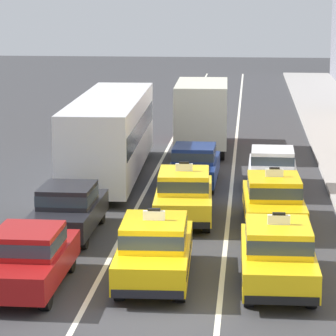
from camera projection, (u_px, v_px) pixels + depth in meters
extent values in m
plane|color=#353538|center=(150.00, 311.00, 20.68)|extent=(160.00, 160.00, 0.00)
cube|color=silver|center=(165.00, 154.00, 40.35)|extent=(0.14, 80.00, 0.01)
cube|color=silver|center=(235.00, 156.00, 40.06)|extent=(0.14, 80.00, 0.01)
cylinder|color=black|center=(16.00, 259.00, 23.62)|extent=(0.24, 0.64, 0.64)
cylinder|color=black|center=(69.00, 260.00, 23.49)|extent=(0.24, 0.64, 0.64)
cylinder|color=black|center=(46.00, 296.00, 20.72)|extent=(0.24, 0.64, 0.64)
cube|color=maroon|center=(30.00, 264.00, 22.10)|extent=(1.78, 4.31, 0.66)
cube|color=maroon|center=(28.00, 241.00, 21.88)|extent=(1.57, 1.91, 0.60)
cube|color=#2D3842|center=(28.00, 241.00, 21.88)|extent=(1.59, 1.93, 0.33)
cylinder|color=black|center=(56.00, 213.00, 28.49)|extent=(0.24, 0.64, 0.64)
cylinder|color=black|center=(100.00, 214.00, 28.35)|extent=(0.24, 0.64, 0.64)
cylinder|color=black|center=(34.00, 237.00, 25.72)|extent=(0.24, 0.64, 0.64)
cylinder|color=black|center=(83.00, 238.00, 25.58)|extent=(0.24, 0.64, 0.64)
cube|color=black|center=(69.00, 214.00, 26.97)|extent=(1.79, 4.31, 0.66)
cube|color=black|center=(68.00, 195.00, 26.75)|extent=(1.57, 1.91, 0.60)
cube|color=#2D3842|center=(68.00, 195.00, 26.75)|extent=(1.59, 1.93, 0.33)
cylinder|color=black|center=(98.00, 153.00, 38.88)|extent=(0.26, 0.65, 0.64)
cylinder|color=black|center=(143.00, 154.00, 38.76)|extent=(0.26, 0.65, 0.64)
cylinder|color=black|center=(72.00, 187.00, 32.31)|extent=(0.26, 0.65, 0.64)
cylinder|color=black|center=(126.00, 187.00, 32.18)|extent=(0.26, 0.65, 0.64)
cube|color=silver|center=(110.00, 133.00, 35.24)|extent=(2.82, 11.27, 2.90)
cube|color=#2D3842|center=(110.00, 127.00, 35.20)|extent=(2.83, 10.82, 0.84)
cube|color=black|center=(125.00, 88.00, 40.44)|extent=(2.13, 0.14, 0.36)
cylinder|color=black|center=(132.00, 251.00, 24.33)|extent=(0.26, 0.65, 0.64)
cylinder|color=black|center=(186.00, 252.00, 24.24)|extent=(0.26, 0.65, 0.64)
cylinder|color=black|center=(120.00, 288.00, 21.34)|extent=(0.26, 0.65, 0.64)
cylinder|color=black|center=(180.00, 289.00, 21.25)|extent=(0.26, 0.65, 0.64)
cube|color=yellow|center=(155.00, 256.00, 22.72)|extent=(1.94, 4.56, 0.70)
cube|color=black|center=(155.00, 254.00, 22.71)|extent=(1.95, 4.20, 0.10)
cube|color=yellow|center=(154.00, 232.00, 22.44)|extent=(1.67, 2.15, 0.64)
cube|color=#2D3842|center=(154.00, 232.00, 22.44)|extent=(1.69, 2.17, 0.35)
cube|color=white|center=(154.00, 215.00, 22.36)|extent=(0.56, 0.14, 0.24)
cube|color=black|center=(154.00, 210.00, 22.33)|extent=(0.32, 0.12, 0.06)
cube|color=black|center=(161.00, 241.00, 24.93)|extent=(1.71, 0.19, 0.20)
cube|color=black|center=(148.00, 294.00, 20.61)|extent=(1.71, 0.19, 0.20)
cylinder|color=black|center=(164.00, 199.00, 30.38)|extent=(0.27, 0.65, 0.64)
cylinder|color=black|center=(207.00, 199.00, 30.31)|extent=(0.27, 0.65, 0.64)
cylinder|color=black|center=(159.00, 222.00, 27.38)|extent=(0.27, 0.65, 0.64)
cylinder|color=black|center=(206.00, 222.00, 27.32)|extent=(0.27, 0.65, 0.64)
cube|color=yellow|center=(184.00, 200.00, 28.78)|extent=(2.01, 4.58, 0.70)
cube|color=black|center=(184.00, 198.00, 28.77)|extent=(2.01, 4.22, 0.10)
cube|color=yellow|center=(184.00, 181.00, 28.50)|extent=(1.70, 2.17, 0.64)
cube|color=#2D3842|center=(184.00, 181.00, 28.50)|extent=(1.72, 2.19, 0.35)
cube|color=white|center=(184.00, 167.00, 28.41)|extent=(0.56, 0.15, 0.24)
cube|color=black|center=(184.00, 163.00, 28.38)|extent=(0.32, 0.12, 0.06)
cube|color=black|center=(186.00, 192.00, 30.99)|extent=(1.71, 0.22, 0.20)
cube|color=black|center=(182.00, 225.00, 26.66)|extent=(1.71, 0.22, 0.20)
cylinder|color=black|center=(179.00, 170.00, 35.33)|extent=(0.25, 0.64, 0.64)
cylinder|color=black|center=(215.00, 171.00, 35.18)|extent=(0.25, 0.64, 0.64)
cylinder|color=black|center=(172.00, 185.00, 32.56)|extent=(0.25, 0.64, 0.64)
cylinder|color=black|center=(211.00, 186.00, 32.41)|extent=(0.25, 0.64, 0.64)
cube|color=navy|center=(194.00, 169.00, 33.80)|extent=(1.82, 4.32, 0.66)
cube|color=navy|center=(194.00, 153.00, 33.58)|extent=(1.59, 1.92, 0.60)
cube|color=#2D3842|center=(194.00, 153.00, 33.58)|extent=(1.61, 1.94, 0.33)
cylinder|color=black|center=(183.00, 138.00, 42.85)|extent=(0.26, 0.65, 0.64)
cylinder|color=black|center=(222.00, 139.00, 42.73)|extent=(0.26, 0.65, 0.64)
cylinder|color=black|center=(179.00, 153.00, 39.04)|extent=(0.26, 0.65, 0.64)
cylinder|color=black|center=(222.00, 153.00, 38.92)|extent=(0.26, 0.65, 0.64)
cube|color=maroon|center=(204.00, 114.00, 43.54)|extent=(2.16, 2.25, 2.10)
cube|color=#2D3842|center=(204.00, 105.00, 44.53)|extent=(1.93, 0.11, 0.76)
cube|color=beige|center=(202.00, 112.00, 40.24)|extent=(2.44, 5.26, 2.70)
cylinder|color=black|center=(247.00, 255.00, 23.92)|extent=(0.25, 0.64, 0.64)
cylinder|color=black|center=(302.00, 257.00, 23.81)|extent=(0.25, 0.64, 0.64)
cylinder|color=black|center=(249.00, 293.00, 20.93)|extent=(0.25, 0.64, 0.64)
cylinder|color=black|center=(311.00, 295.00, 20.82)|extent=(0.25, 0.64, 0.64)
cube|color=yellow|center=(277.00, 261.00, 22.30)|extent=(1.88, 4.53, 0.70)
cube|color=black|center=(277.00, 259.00, 22.29)|extent=(1.90, 4.17, 0.10)
cube|color=yellow|center=(278.00, 237.00, 22.02)|extent=(1.64, 2.13, 0.64)
cube|color=#2D3842|center=(278.00, 237.00, 22.02)|extent=(1.66, 2.15, 0.35)
cube|color=white|center=(279.00, 220.00, 21.93)|extent=(0.56, 0.13, 0.24)
cube|color=black|center=(279.00, 214.00, 21.91)|extent=(0.32, 0.12, 0.06)
cube|color=black|center=(273.00, 245.00, 24.51)|extent=(1.71, 0.17, 0.20)
cube|color=black|center=(282.00, 300.00, 20.19)|extent=(1.71, 0.17, 0.20)
cylinder|color=black|center=(248.00, 205.00, 29.52)|extent=(0.26, 0.65, 0.64)
cylinder|color=black|center=(292.00, 206.00, 29.44)|extent=(0.26, 0.65, 0.64)
cylinder|color=black|center=(251.00, 229.00, 26.53)|extent=(0.26, 0.65, 0.64)
cylinder|color=black|center=(301.00, 230.00, 26.45)|extent=(0.26, 0.65, 0.64)
cube|color=yellow|center=(273.00, 206.00, 27.92)|extent=(1.97, 4.56, 0.70)
cube|color=black|center=(273.00, 205.00, 27.91)|extent=(1.98, 4.21, 0.10)
cube|color=yellow|center=(274.00, 187.00, 27.64)|extent=(1.68, 2.16, 0.64)
cube|color=#2D3842|center=(274.00, 187.00, 27.64)|extent=(1.70, 2.18, 0.35)
cube|color=white|center=(274.00, 173.00, 27.55)|extent=(0.56, 0.14, 0.24)
cube|color=black|center=(274.00, 168.00, 27.52)|extent=(0.32, 0.12, 0.06)
cube|color=black|center=(269.00, 198.00, 30.13)|extent=(1.71, 0.20, 0.20)
cube|color=black|center=(278.00, 233.00, 25.80)|extent=(1.71, 0.20, 0.20)
cylinder|color=black|center=(253.00, 173.00, 34.61)|extent=(0.25, 0.64, 0.64)
cylinder|color=black|center=(290.00, 174.00, 34.46)|extent=(0.25, 0.64, 0.64)
cylinder|color=black|center=(252.00, 189.00, 31.84)|extent=(0.25, 0.64, 0.64)
cylinder|color=black|center=(292.00, 190.00, 31.69)|extent=(0.25, 0.64, 0.64)
cube|color=silver|center=(272.00, 173.00, 33.08)|extent=(1.83, 4.33, 0.66)
cube|color=silver|center=(273.00, 157.00, 32.86)|extent=(1.59, 1.92, 0.60)
cube|color=#2D3842|center=(273.00, 157.00, 32.86)|extent=(1.61, 1.94, 0.33)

